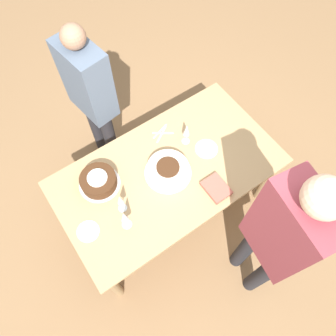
{
  "coord_description": "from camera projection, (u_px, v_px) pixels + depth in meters",
  "views": [
    {
      "loc": [
        0.63,
        0.91,
        2.91
      ],
      "look_at": [
        0.0,
        0.0,
        0.79
      ],
      "focal_mm": 35.0,
      "sensor_mm": 36.0,
      "label": 1
    }
  ],
  "objects": [
    {
      "name": "wine_glass_extra",
      "position": [
        187.0,
        131.0,
        2.44
      ],
      "size": [
        0.06,
        0.06,
        0.21
      ],
      "color": "silver",
      "rests_on": "dining_table"
    },
    {
      "name": "wine_glass_near",
      "position": [
        120.0,
        201.0,
        2.18
      ],
      "size": [
        0.06,
        0.06,
        0.2
      ],
      "color": "silver",
      "rests_on": "dining_table"
    },
    {
      "name": "dessert_plate_right",
      "position": [
        88.0,
        231.0,
        2.23
      ],
      "size": [
        0.16,
        0.16,
        0.01
      ],
      "color": "white",
      "rests_on": "dining_table"
    },
    {
      "name": "dining_table",
      "position": [
        168.0,
        177.0,
        2.53
      ],
      "size": [
        1.68,
        0.94,
        0.74
      ],
      "color": "tan",
      "rests_on": "ground_plane"
    },
    {
      "name": "cake_front_chocolate",
      "position": [
        99.0,
        181.0,
        2.35
      ],
      "size": [
        0.3,
        0.3,
        0.11
      ],
      "color": "white",
      "rests_on": "dining_table"
    },
    {
      "name": "person_cutting",
      "position": [
        90.0,
        92.0,
        2.55
      ],
      "size": [
        0.28,
        0.43,
        1.54
      ],
      "rotation": [
        0.0,
        0.0,
        1.72
      ],
      "color": "#232328",
      "rests_on": "ground_plane"
    },
    {
      "name": "cake_center_white",
      "position": [
        168.0,
        170.0,
        2.4
      ],
      "size": [
        0.35,
        0.35,
        0.1
      ],
      "color": "white",
      "rests_on": "dining_table"
    },
    {
      "name": "ground_plane",
      "position": [
        168.0,
        206.0,
        3.1
      ],
      "size": [
        12.0,
        12.0,
        0.0
      ],
      "primitive_type": "plane",
      "color": "#8E6B47"
    },
    {
      "name": "napkin_stack",
      "position": [
        216.0,
        188.0,
        2.36
      ],
      "size": [
        0.15,
        0.2,
        0.03
      ],
      "color": "#B75B4C",
      "rests_on": "dining_table"
    },
    {
      "name": "dessert_plate_left",
      "position": [
        206.0,
        149.0,
        2.53
      ],
      "size": [
        0.18,
        0.18,
        0.01
      ],
      "color": "white",
      "rests_on": "dining_table"
    },
    {
      "name": "fork_pile",
      "position": [
        161.0,
        133.0,
        2.6
      ],
      "size": [
        0.17,
        0.11,
        0.01
      ],
      "color": "silver",
      "rests_on": "dining_table"
    },
    {
      "name": "person_watching",
      "position": [
        280.0,
        237.0,
        1.87
      ],
      "size": [
        0.28,
        0.43,
        1.77
      ],
      "rotation": [
        0.0,
        0.0,
        -1.73
      ],
      "color": "#232328",
      "rests_on": "ground_plane"
    },
    {
      "name": "wine_glass_far",
      "position": [
        124.0,
        217.0,
        2.12
      ],
      "size": [
        0.07,
        0.07,
        0.23
      ],
      "color": "silver",
      "rests_on": "dining_table"
    }
  ]
}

